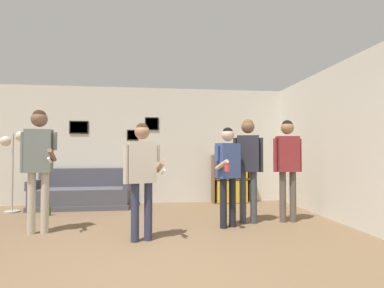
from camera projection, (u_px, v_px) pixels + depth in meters
name	position (u px, v px, depth m)	size (l,w,h in m)	color
ground_plane	(152.00, 277.00, 2.86)	(20.00, 20.00, 0.00)	brown
wall_back	(154.00, 145.00, 7.04)	(8.61, 0.08, 2.70)	silver
wall_right	(330.00, 143.00, 5.34)	(0.06, 6.56, 2.70)	silver
couch	(83.00, 194.00, 6.41)	(2.02, 0.80, 0.83)	#4C4C56
bookshelf	(231.00, 179.00, 7.03)	(0.89, 0.30, 1.12)	brown
floor_lamp	(13.00, 149.00, 5.93)	(0.48, 0.28, 1.61)	#ADA89E
person_player_foreground_left	(39.00, 156.00, 4.39)	(0.52, 0.46, 1.81)	#B7AD99
person_player_foreground_center	(142.00, 169.00, 4.03)	(0.55, 0.41, 1.58)	#2D334C
person_watcher_holding_cup	(228.00, 166.00, 4.74)	(0.46, 0.53, 1.58)	black
person_spectator_near_bookshelf	(248.00, 158.00, 5.04)	(0.48, 0.30, 1.75)	#3D4247
person_spectator_far_right	(288.00, 159.00, 5.12)	(0.50, 0.22, 1.74)	brown
bottle_on_floor	(49.00, 210.00, 5.60)	(0.07, 0.07, 0.25)	#3D6638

